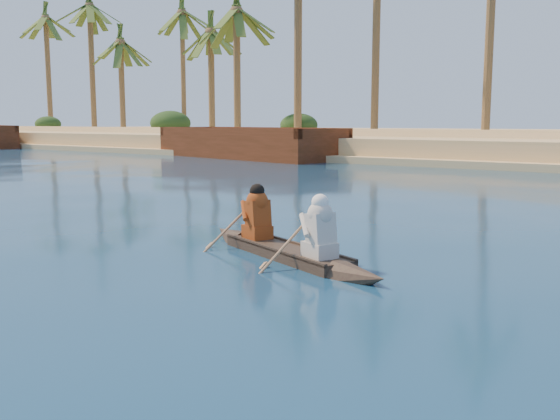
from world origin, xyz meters
The scene contains 5 objects.
sandy_embankment centered at (0.00, 46.89, 0.53)m, with size 150.00×51.00×1.50m.
palm_grove centered at (0.00, 35.00, 8.00)m, with size 110.00×14.00×16.00m, color #3B5B20, non-canonical shape.
shrub_cluster centered at (0.00, 31.50, 1.20)m, with size 100.00×6.00×2.40m, color #203F17, non-canonical shape.
canoe centered at (6.74, 1.32, 0.25)m, with size 4.71×2.29×1.32m.
barge_mid centered at (-11.90, 23.23, 0.77)m, with size 13.70×6.70×2.19m.
Camera 1 is at (12.66, -6.91, 2.24)m, focal length 40.00 mm.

